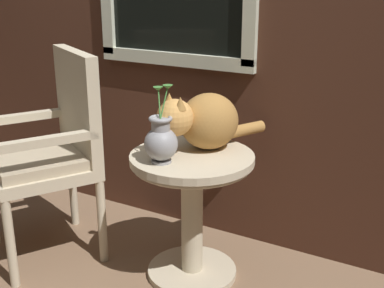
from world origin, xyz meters
The scene contains 5 objects.
ground_plane centered at (0.00, 0.00, 0.00)m, with size 6.00×6.00×0.00m, color #7F6047.
wicker_side_table centered at (0.18, 0.22, 0.43)m, with size 0.57×0.57×0.62m.
wicker_chair centered at (-0.55, 0.09, 0.58)m, with size 0.68×0.68×1.04m.
cat centered at (0.19, 0.31, 0.76)m, with size 0.36×0.55×0.28m.
pewter_vase_with_ivy centered at (0.11, 0.07, 0.72)m, with size 0.15×0.15×0.33m.
Camera 1 is at (1.25, -1.64, 1.40)m, focal length 47.43 mm.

